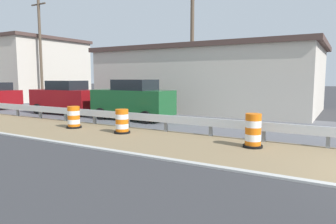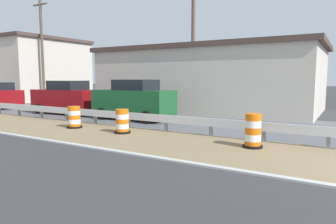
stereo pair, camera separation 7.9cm
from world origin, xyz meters
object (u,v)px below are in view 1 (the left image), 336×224
Objects in this scene: traffic_barrel_nearest at (253,132)px; car_lead_far_lane at (66,97)px; utility_pole_near at (192,48)px; utility_pole_mid at (40,50)px; traffic_barrel_close at (122,122)px; traffic_barrel_mid at (74,118)px; car_lead_near_lane at (133,100)px.

car_lead_far_lane reaches higher than traffic_barrel_nearest.
utility_pole_near is 15.27m from utility_pole_mid.
traffic_barrel_mid is (-0.08, 2.71, -0.00)m from traffic_barrel_close.
traffic_barrel_close is at bearing -174.58° from utility_pole_near.
traffic_barrel_mid is 0.22× the size of car_lead_near_lane.
utility_pole_mid is (0.43, 15.26, 0.61)m from utility_pole_near.
utility_pole_mid is (8.58, 13.31, 4.30)m from traffic_barrel_mid.
utility_pole_mid is (5.02, 8.75, 3.71)m from car_lead_far_lane.
traffic_barrel_nearest is 1.13× the size of traffic_barrel_mid.
utility_pole_mid is at bearing 62.07° from traffic_barrel_close.
traffic_barrel_nearest is at bearing -88.41° from traffic_barrel_mid.
car_lead_far_lane reaches higher than traffic_barrel_mid.
car_lead_far_lane is 8.55m from utility_pole_near.
car_lead_near_lane is 15.29m from utility_pole_mid.
traffic_barrel_close is at bearing -88.24° from traffic_barrel_mid.
car_lead_far_lane is (-0.01, 5.22, -0.04)m from car_lead_near_lane.
utility_pole_mid is (8.49, 16.02, 4.30)m from traffic_barrel_close.
utility_pole_near reaches higher than traffic_barrel_nearest.
car_lead_near_lane reaches higher than traffic_barrel_close.
utility_pole_mid reaches higher than traffic_barrel_mid.
utility_pole_near is at bearing -105.50° from car_lead_near_lane.
traffic_barrel_close is at bearing 120.64° from car_lead_near_lane.
car_lead_far_lane is (3.48, 7.27, 0.60)m from traffic_barrel_close.
traffic_barrel_nearest is 13.05m from car_lead_far_lane.
traffic_barrel_mid is 0.11× the size of utility_pole_mid.
car_lead_near_lane is 0.49× the size of utility_pole_mid.
car_lead_far_lane is at bearing 52.03° from traffic_barrel_mid.
traffic_barrel_nearest is 8.05m from traffic_barrel_mid.
traffic_barrel_close reaches higher than traffic_barrel_mid.
car_lead_far_lane is 10.75m from utility_pole_mid.
traffic_barrel_mid is 9.16m from utility_pole_near.
car_lead_near_lane is 0.99× the size of car_lead_far_lane.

